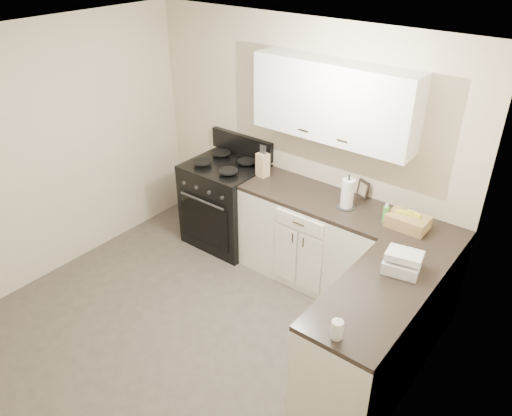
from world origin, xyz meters
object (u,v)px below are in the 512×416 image
Objects in this scene: paper_towel at (347,194)px; countertop_grill at (402,265)px; knife_block at (263,165)px; wicker_basket at (408,222)px; stove at (226,205)px.

paper_towel is 0.99m from countertop_grill.
knife_block is 1.90m from countertop_grill.
knife_block is 0.88× the size of paper_towel.
paper_towel reaches higher than wicker_basket.
countertop_grill reaches higher than stove.
stove is 3.77× the size of countertop_grill.
countertop_grill is at bearing -14.01° from stove.
paper_towel is (1.46, 0.02, 0.62)m from stove.
knife_block reaches higher than countertop_grill.
paper_towel is 1.07× the size of countertop_grill.
wicker_basket is 1.30× the size of countertop_grill.
stove is 2.38m from countertop_grill.
knife_block reaches higher than wicker_basket.
paper_towel reaches higher than knife_block.
countertop_grill is (2.25, -0.56, 0.53)m from stove.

